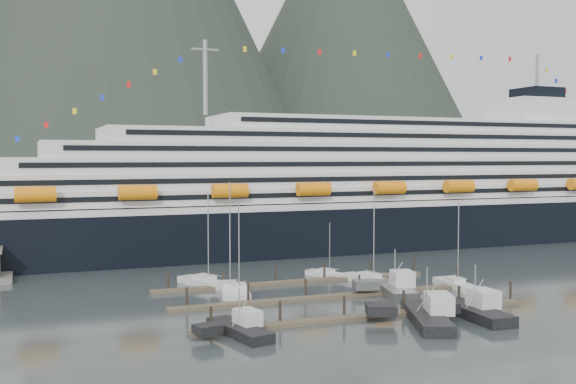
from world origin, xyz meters
The scene contains 16 objects.
ground centered at (0.00, 0.00, 0.00)m, with size 1600.00×1600.00×0.00m, color #424E4E.
mountains centered at (52.48, 588.54, 163.40)m, with size 870.00×440.00×420.00m.
cruise_ship centered at (30.03, 54.94, 12.04)m, with size 210.00×30.40×50.30m.
dock_near centered at (-4.93, -9.95, 0.31)m, with size 48.18×2.28×3.20m.
dock_mid centered at (-4.93, 3.05, 0.31)m, with size 48.18×2.28×3.20m.
dock_far centered at (-4.93, 16.05, 0.31)m, with size 48.18×2.28×3.20m.
sailboat_a centered at (-16.60, 10.05, 0.45)m, with size 5.17×10.70×15.30m.
sailboat_b centered at (-17.42, 12.20, 0.47)m, with size 5.03×11.69×17.92m.
sailboat_e centered at (-19.47, 19.81, 0.44)m, with size 7.13×11.16×15.57m.
sailboat_f centered at (2.69, 20.00, 0.38)m, with size 5.60×8.05×9.94m.
sailboat_g centered at (6.73, 11.57, 0.45)m, with size 5.39×11.99×16.62m.
sailboat_h centered at (18.00, 3.35, 0.44)m, with size 3.29×9.53×14.57m.
trawler_a centered at (-23.45, -11.96, 0.82)m, with size 8.56×11.58×6.10m.
trawler_c centered at (0.55, -14.93, 0.97)m, with size 12.45×15.76×7.89m.
trawler_d centered at (7.97, -14.99, 0.96)m, with size 9.66×13.06×7.73m.
trawler_e centered at (5.64, 1.60, 0.97)m, with size 9.88×12.63×7.86m.
Camera 1 is at (-46.86, -87.55, 21.20)m, focal length 42.00 mm.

